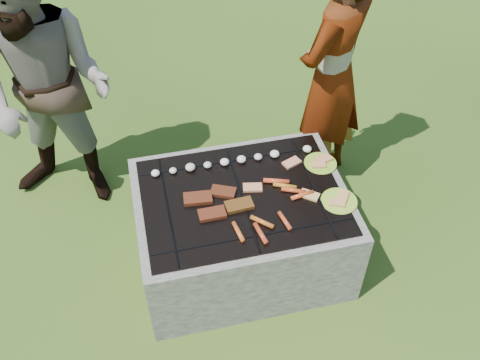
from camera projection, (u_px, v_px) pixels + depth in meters
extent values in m
plane|color=#244110|center=(242.00, 257.00, 3.67)|extent=(60.00, 60.00, 0.00)
cube|color=#A39B91|center=(228.00, 185.00, 3.74)|extent=(1.30, 0.18, 0.60)
cube|color=#A39B90|center=(258.00, 281.00, 3.18)|extent=(1.30, 0.18, 0.60)
cube|color=#A29A90|center=(156.00, 244.00, 3.37)|extent=(0.18, 0.64, 0.60)
cube|color=gray|center=(324.00, 214.00, 3.55)|extent=(0.18, 0.64, 0.60)
cube|color=black|center=(242.00, 235.00, 3.50)|extent=(0.94, 0.64, 0.48)
sphere|color=#FF5914|center=(242.00, 212.00, 3.35)|extent=(0.10, 0.10, 0.10)
cube|color=black|center=(242.00, 197.00, 3.24)|extent=(1.20, 0.90, 0.01)
cylinder|color=black|center=(168.00, 208.00, 3.17)|extent=(0.01, 0.88, 0.01)
cylinder|color=black|center=(242.00, 196.00, 3.24)|extent=(0.01, 0.88, 0.01)
cylinder|color=black|center=(312.00, 184.00, 3.31)|extent=(0.01, 0.88, 0.01)
cylinder|color=black|center=(255.00, 236.00, 3.02)|extent=(1.18, 0.01, 0.01)
cylinder|color=black|center=(231.00, 161.00, 3.46)|extent=(1.18, 0.01, 0.01)
ellipsoid|color=white|center=(155.00, 173.00, 3.35)|extent=(0.05, 0.05, 0.04)
ellipsoid|color=beige|center=(173.00, 171.00, 3.37)|extent=(0.05, 0.05, 0.03)
ellipsoid|color=beige|center=(190.00, 167.00, 3.39)|extent=(0.06, 0.06, 0.04)
ellipsoid|color=beige|center=(208.00, 165.00, 3.41)|extent=(0.05, 0.05, 0.04)
ellipsoid|color=white|center=(225.00, 162.00, 3.42)|extent=(0.06, 0.06, 0.04)
ellipsoid|color=#F0E2CB|center=(241.00, 159.00, 3.44)|extent=(0.06, 0.06, 0.04)
ellipsoid|color=beige|center=(258.00, 157.00, 3.46)|extent=(0.05, 0.05, 0.04)
ellipsoid|color=#EFE8CA|center=(275.00, 154.00, 3.48)|extent=(0.06, 0.06, 0.04)
ellipsoid|color=#EFE3CB|center=(307.00, 149.00, 3.51)|extent=(0.06, 0.06, 0.04)
cube|color=maroon|center=(198.00, 198.00, 3.21)|extent=(0.18, 0.11, 0.03)
cube|color=maroon|center=(223.00, 192.00, 3.25)|extent=(0.17, 0.14, 0.02)
cube|color=maroon|center=(212.00, 214.00, 3.12)|extent=(0.16, 0.09, 0.02)
cube|color=brown|center=(239.00, 205.00, 3.17)|extent=(0.17, 0.10, 0.02)
cylinder|color=#ED4527|center=(276.00, 181.00, 3.31)|extent=(0.16, 0.08, 0.03)
cylinder|color=#BA741E|center=(285.00, 186.00, 3.28)|extent=(0.14, 0.09, 0.03)
cylinder|color=#E55225|center=(293.00, 190.00, 3.25)|extent=(0.15, 0.08, 0.03)
cylinder|color=orange|center=(302.00, 195.00, 3.23)|extent=(0.15, 0.05, 0.03)
cylinder|color=orange|center=(262.00, 222.00, 3.08)|extent=(0.13, 0.12, 0.03)
cylinder|color=#E95126|center=(285.00, 221.00, 3.08)|extent=(0.05, 0.14, 0.03)
cylinder|color=orange|center=(238.00, 232.00, 3.02)|extent=(0.05, 0.15, 0.03)
cylinder|color=#D14D22|center=(261.00, 233.00, 3.02)|extent=(0.06, 0.16, 0.03)
cube|color=#E6A376|center=(253.00, 187.00, 3.28)|extent=(0.13, 0.09, 0.02)
cube|color=#F5DE7D|center=(309.00, 195.00, 3.23)|extent=(0.13, 0.12, 0.02)
cube|color=#EEAD79|center=(292.00, 163.00, 3.44)|extent=(0.13, 0.11, 0.02)
cylinder|color=yellow|center=(320.00, 164.00, 3.45)|extent=(0.23, 0.23, 0.01)
cube|color=#E4BD75|center=(319.00, 165.00, 3.42)|extent=(0.10, 0.07, 0.01)
cube|color=#E8AE76|center=(324.00, 159.00, 3.46)|extent=(0.11, 0.09, 0.02)
cylinder|color=#FAF43B|center=(339.00, 201.00, 3.21)|extent=(0.29, 0.29, 0.01)
cube|color=tan|center=(337.00, 203.00, 3.19)|extent=(0.11, 0.09, 0.02)
cube|color=#E1B373|center=(343.00, 197.00, 3.22)|extent=(0.11, 0.12, 0.02)
imported|color=gray|center=(332.00, 77.00, 3.62)|extent=(0.78, 0.75, 1.81)
imported|color=gray|center=(47.00, 91.00, 3.45)|extent=(1.12, 1.01, 1.88)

